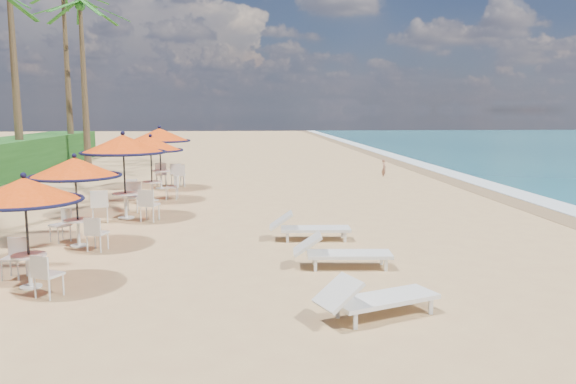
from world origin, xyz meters
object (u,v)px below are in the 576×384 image
at_px(station_1, 75,176).
at_px(station_3, 151,150).
at_px(lounger_near, 374,297).
at_px(station_4, 162,142).
at_px(lounger_mid, 339,252).
at_px(lounger_far, 307,227).
at_px(station_0, 25,200).
at_px(station_2, 124,155).

bearing_deg(station_1, station_3, 84.41).
bearing_deg(lounger_near, station_4, 87.77).
bearing_deg(lounger_mid, station_3, 123.90).
bearing_deg(lounger_far, station_3, 129.22).
height_order(station_1, station_3, station_3).
bearing_deg(station_0, lounger_near, -18.74).
bearing_deg(lounger_mid, station_2, 137.30).
xyz_separation_m(station_0, station_3, (0.64, 10.11, 0.21)).
distance_m(station_2, station_4, 6.70).
bearing_deg(station_0, station_3, 86.38).
xyz_separation_m(station_0, lounger_mid, (5.95, 0.85, -1.30)).
bearing_deg(station_1, station_2, 83.33).
bearing_deg(lounger_far, station_1, -175.18).
bearing_deg(station_3, lounger_mid, -60.16).
relative_size(station_3, lounger_far, 1.17).
relative_size(station_2, station_4, 1.00).
height_order(station_2, lounger_near, station_2).
bearing_deg(station_3, station_1, -95.59).
height_order(station_3, lounger_far, station_3).
bearing_deg(station_3, station_0, -93.62).
xyz_separation_m(station_3, lounger_mid, (5.31, -9.26, -1.51)).
bearing_deg(station_1, station_0, -89.38).
height_order(station_0, lounger_far, station_0).
distance_m(station_4, lounger_near, 16.52).
xyz_separation_m(station_3, lounger_near, (5.38, -12.15, -1.51)).
height_order(station_4, lounger_far, station_4).
distance_m(station_3, lounger_near, 13.37).
xyz_separation_m(station_1, lounger_far, (5.60, 0.20, -1.38)).
height_order(station_3, station_4, station_4).
bearing_deg(station_1, lounger_far, 2.00).
distance_m(station_0, station_4, 13.48).
bearing_deg(lounger_mid, station_4, 117.20).
height_order(station_2, station_4, station_2).
relative_size(station_1, lounger_mid, 1.08).
xyz_separation_m(station_2, station_4, (0.18, 6.70, -0.01)).
bearing_deg(station_3, station_2, -94.44).
distance_m(station_1, lounger_near, 8.14).
xyz_separation_m(station_0, station_2, (0.38, 6.77, 0.30)).
xyz_separation_m(station_1, lounger_mid, (5.98, -2.38, -1.38)).
bearing_deg(station_2, station_3, 85.56).
distance_m(station_4, lounger_far, 11.34).
bearing_deg(station_2, lounger_near, -57.40).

